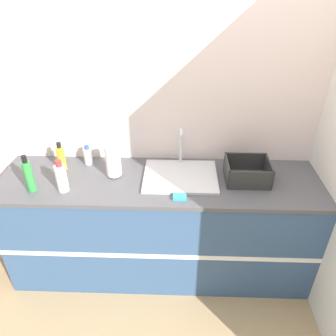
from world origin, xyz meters
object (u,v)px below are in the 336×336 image
object	(u,v)px
bottle_clear	(88,156)
bottle_green	(29,176)
dish_rack	(247,173)
paper_towel_roll	(113,161)
bottle_yellow	(61,158)
bottle_white_spray	(61,177)
sink	(180,175)

from	to	relation	value
bottle_clear	bottle_green	world-z (taller)	bottle_green
dish_rack	bottle_clear	bearing A→B (deg)	171.22
paper_towel_roll	bottle_clear	bearing A→B (deg)	144.90
dish_rack	bottle_green	distance (m)	1.52
dish_rack	bottle_yellow	world-z (taller)	bottle_yellow
bottle_green	bottle_white_spray	world-z (taller)	bottle_green
sink	bottle_clear	xyz separation A→B (m)	(-0.72, 0.17, 0.05)
bottle_yellow	sink	bearing A→B (deg)	-4.84
sink	bottle_yellow	bearing A→B (deg)	175.16
bottle_white_spray	bottle_yellow	bearing A→B (deg)	107.78
dish_rack	bottle_clear	xyz separation A→B (m)	(-1.20, 0.19, 0.01)
dish_rack	bottle_white_spray	world-z (taller)	bottle_white_spray
bottle_green	dish_rack	bearing A→B (deg)	6.94
dish_rack	bottle_green	xyz separation A→B (m)	(-1.51, -0.18, 0.07)
sink	dish_rack	world-z (taller)	sink
bottle_white_spray	bottle_clear	bearing A→B (deg)	75.99
bottle_yellow	bottle_white_spray	world-z (taller)	bottle_white_spray
sink	bottle_yellow	xyz separation A→B (m)	(-0.90, 0.08, 0.08)
paper_towel_roll	bottle_white_spray	world-z (taller)	paper_towel_roll
sink	dish_rack	bearing A→B (deg)	-2.33
sink	bottle_clear	size ratio (longest dim) A/B	3.40
paper_towel_roll	bottle_clear	xyz separation A→B (m)	(-0.23, 0.16, -0.06)
dish_rack	bottle_white_spray	bearing A→B (deg)	-172.31
paper_towel_roll	sink	bearing A→B (deg)	-0.39
dish_rack	bottle_yellow	bearing A→B (deg)	176.03
bottle_yellow	bottle_green	bearing A→B (deg)	-115.28
dish_rack	paper_towel_roll	bearing A→B (deg)	178.65
bottle_green	bottle_white_spray	xyz separation A→B (m)	(0.22, 0.01, -0.02)
dish_rack	bottle_yellow	size ratio (longest dim) A/B	1.36
sink	bottle_green	size ratio (longest dim) A/B	1.93
sink	bottle_yellow	world-z (taller)	sink
bottle_clear	dish_rack	bearing A→B (deg)	-8.78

